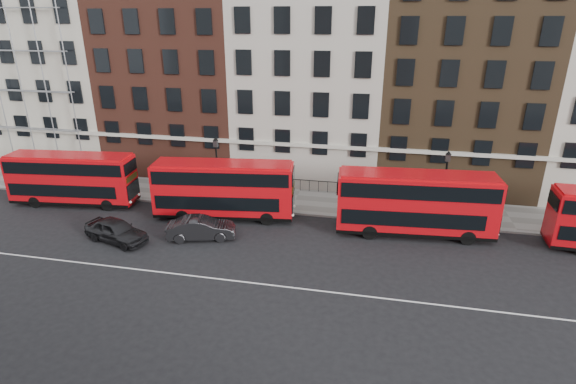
% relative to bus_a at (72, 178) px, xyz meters
% --- Properties ---
extents(ground, '(120.00, 120.00, 0.00)m').
position_rel_bus_a_xyz_m(ground, '(17.49, -6.33, -2.26)').
color(ground, black).
rests_on(ground, ground).
extents(pavement, '(80.00, 5.00, 0.15)m').
position_rel_bus_a_xyz_m(pavement, '(17.49, 4.17, -2.18)').
color(pavement, slate).
rests_on(pavement, ground).
extents(kerb, '(80.00, 0.30, 0.16)m').
position_rel_bus_a_xyz_m(kerb, '(17.49, 1.67, -2.18)').
color(kerb, gray).
rests_on(kerb, ground).
extents(road_centre_line, '(70.00, 0.12, 0.01)m').
position_rel_bus_a_xyz_m(road_centre_line, '(17.49, -8.33, -2.25)').
color(road_centre_line, white).
rests_on(road_centre_line, ground).
extents(building_terrace, '(64.00, 11.95, 22.00)m').
position_rel_bus_a_xyz_m(building_terrace, '(17.18, 11.55, 7.98)').
color(building_terrace, '#B6B09E').
rests_on(building_terrace, ground).
extents(bus_a, '(10.21, 3.44, 4.21)m').
position_rel_bus_a_xyz_m(bus_a, '(0.00, 0.00, 0.00)').
color(bus_a, red).
rests_on(bus_a, ground).
extents(bus_b, '(10.63, 3.83, 4.37)m').
position_rel_bus_a_xyz_m(bus_b, '(12.79, -0.00, 0.09)').
color(bus_b, red).
rests_on(bus_b, ground).
extents(bus_c, '(10.89, 3.41, 4.51)m').
position_rel_bus_a_xyz_m(bus_c, '(26.66, 0.00, 0.16)').
color(bus_c, red).
rests_on(bus_c, ground).
extents(car_rear, '(4.97, 3.08, 1.58)m').
position_rel_bus_a_xyz_m(car_rear, '(6.89, -5.20, -1.47)').
color(car_rear, black).
rests_on(car_rear, ground).
extents(car_front, '(4.92, 2.85, 1.53)m').
position_rel_bus_a_xyz_m(car_front, '(12.39, -3.65, -1.49)').
color(car_front, black).
rests_on(car_front, ground).
extents(lamp_post_left, '(0.44, 0.44, 5.33)m').
position_rel_bus_a_xyz_m(lamp_post_left, '(11.32, 2.80, 0.82)').
color(lamp_post_left, black).
rests_on(lamp_post_left, pavement).
extents(lamp_post_right, '(0.44, 0.44, 5.33)m').
position_rel_bus_a_xyz_m(lamp_post_right, '(28.80, 2.58, 0.82)').
color(lamp_post_right, black).
rests_on(lamp_post_right, pavement).
extents(iron_railings, '(6.60, 0.06, 1.00)m').
position_rel_bus_a_xyz_m(iron_railings, '(17.49, 6.37, -1.61)').
color(iron_railings, black).
rests_on(iron_railings, pavement).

